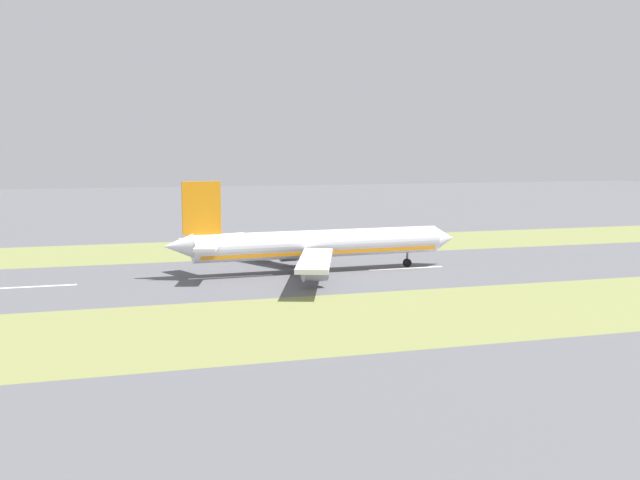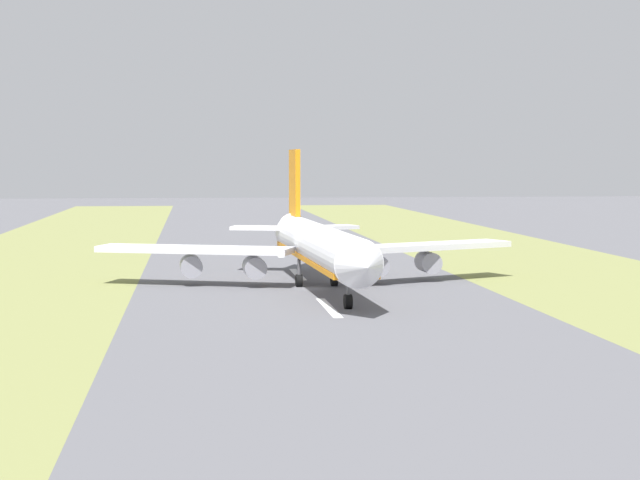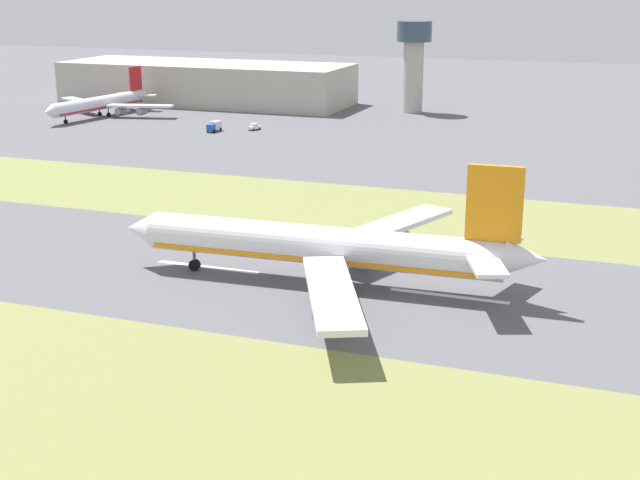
{
  "view_description": "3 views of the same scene",
  "coord_description": "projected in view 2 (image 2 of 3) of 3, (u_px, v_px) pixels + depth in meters",
  "views": [
    {
      "loc": [
        154.38,
        -47.64,
        26.55
      ],
      "look_at": [
        -1.27,
        -0.09,
        7.0
      ],
      "focal_mm": 42.0,
      "sensor_mm": 36.0,
      "label": 1
    },
    {
      "loc": [
        16.66,
        150.81,
        18.01
      ],
      "look_at": [
        -1.27,
        -0.09,
        7.0
      ],
      "focal_mm": 60.0,
      "sensor_mm": 36.0,
      "label": 2
    },
    {
      "loc": [
        -123.53,
        -45.19,
        45.4
      ],
      "look_at": [
        -1.27,
        -0.09,
        7.0
      ],
      "focal_mm": 50.0,
      "sensor_mm": 36.0,
      "label": 3
    }
  ],
  "objects": [
    {
      "name": "centreline_dash_far",
      "position": [
        329.0,
        308.0,
        132.9
      ],
      "size": [
        1.2,
        18.0,
        0.01
      ],
      "primitive_type": "cube",
      "color": "silver",
      "rests_on": "ground"
    },
    {
      "name": "ground_plane",
      "position": [
        311.0,
        289.0,
        152.62
      ],
      "size": [
        800.0,
        800.0,
        0.0
      ],
      "primitive_type": "plane",
      "color": "#56565B"
    },
    {
      "name": "centreline_dash_mid",
      "position": [
        298.0,
        274.0,
        172.52
      ],
      "size": [
        1.2,
        18.0,
        0.01
      ],
      "primitive_type": "cube",
      "color": "silver",
      "rests_on": "ground"
    },
    {
      "name": "grass_median_west",
      "position": [
        613.0,
        285.0,
        157.92
      ],
      "size": [
        40.0,
        600.0,
        0.01
      ],
      "primitive_type": "cube",
      "color": "olive",
      "rests_on": "ground"
    },
    {
      "name": "centreline_dash_near",
      "position": [
        278.0,
        253.0,
        212.13
      ],
      "size": [
        1.2,
        18.0,
        0.01
      ],
      "primitive_type": "cube",
      "color": "silver",
      "rests_on": "ground"
    },
    {
      "name": "airplane_main_jet",
      "position": [
        318.0,
        246.0,
        154.3
      ],
      "size": [
        64.07,
        67.18,
        20.2
      ],
      "color": "white",
      "rests_on": "ground"
    }
  ]
}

